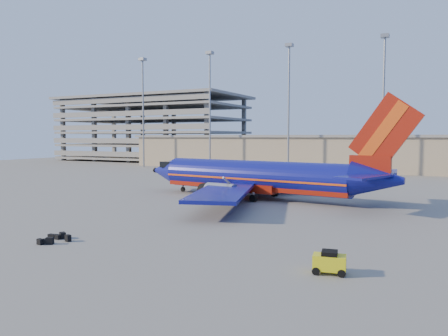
# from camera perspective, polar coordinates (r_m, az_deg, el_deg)

# --- Properties ---
(ground) EXTENTS (220.00, 220.00, 0.00)m
(ground) POSITION_cam_1_polar(r_m,az_deg,el_deg) (55.31, -1.59, -4.29)
(ground) COLOR slate
(ground) RESTS_ON ground
(terminal_building) EXTENTS (122.00, 16.00, 8.50)m
(terminal_building) POSITION_cam_1_polar(r_m,az_deg,el_deg) (107.52, 18.01, 1.91)
(terminal_building) COLOR gray
(terminal_building) RESTS_ON ground
(parking_garage) EXTENTS (62.00, 32.00, 21.40)m
(parking_garage) POSITION_cam_1_polar(r_m,az_deg,el_deg) (150.59, -9.26, 5.45)
(parking_garage) COLOR slate
(parking_garage) RESTS_ON ground
(light_mast_row) EXTENTS (101.60, 1.60, 28.65)m
(light_mast_row) POSITION_cam_1_polar(r_m,az_deg,el_deg) (97.01, 14.17, 9.59)
(light_mast_row) COLOR gray
(light_mast_row) RESTS_ON ground
(aircraft_main) EXTENTS (38.14, 36.47, 12.94)m
(aircraft_main) POSITION_cam_1_polar(r_m,az_deg,el_deg) (57.00, 4.68, -1.25)
(aircraft_main) COLOR navy
(aircraft_main) RESTS_ON ground
(baggage_tug) EXTENTS (2.08, 1.45, 1.38)m
(baggage_tug) POSITION_cam_1_polar(r_m,az_deg,el_deg) (27.00, 13.60, -11.83)
(baggage_tug) COLOR yellow
(baggage_tug) RESTS_ON ground
(luggage_pile) EXTENTS (2.43, 2.70, 0.52)m
(luggage_pile) POSITION_cam_1_polar(r_m,az_deg,el_deg) (36.59, -21.26, -8.57)
(luggage_pile) COLOR black
(luggage_pile) RESTS_ON ground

